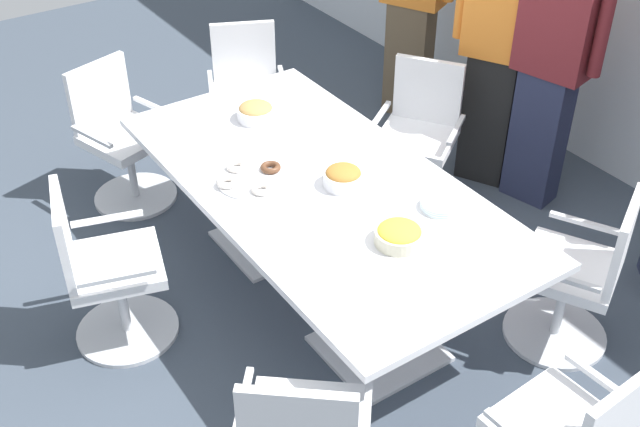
{
  "coord_description": "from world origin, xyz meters",
  "views": [
    {
      "loc": [
        2.82,
        -1.9,
        3.02
      ],
      "look_at": [
        0.0,
        0.0,
        0.55
      ],
      "focal_mm": 44.69,
      "sensor_mm": 36.0,
      "label": 1
    }
  ],
  "objects_px": {
    "office_chair_2": "(418,143)",
    "person_standing_1": "(499,42)",
    "snack_bowl_cookies": "(256,111)",
    "office_chair_4": "(122,142)",
    "office_chair_5": "(106,276)",
    "person_standing_2": "(553,59)",
    "office_chair_3": "(248,100)",
    "donut_platter": "(250,178)",
    "office_chair_1": "(578,280)",
    "snack_bowl_pretzels": "(343,177)",
    "plate_stack": "(441,205)",
    "conference_table": "(320,202)",
    "snack_bowl_chips_yellow": "(399,234)"
  },
  "relations": [
    {
      "from": "plate_stack",
      "to": "donut_platter",
      "type": "bearing_deg",
      "value": -138.32
    },
    {
      "from": "office_chair_4",
      "to": "office_chair_5",
      "type": "distance_m",
      "value": 1.32
    },
    {
      "from": "conference_table",
      "to": "snack_bowl_cookies",
      "type": "xyz_separation_m",
      "value": [
        -0.75,
        0.06,
        0.18
      ]
    },
    {
      "from": "office_chair_3",
      "to": "snack_bowl_cookies",
      "type": "height_order",
      "value": "office_chair_3"
    },
    {
      "from": "person_standing_2",
      "to": "office_chair_3",
      "type": "bearing_deg",
      "value": 25.81
    },
    {
      "from": "person_standing_1",
      "to": "office_chair_5",
      "type": "bearing_deg",
      "value": 63.95
    },
    {
      "from": "conference_table",
      "to": "snack_bowl_pretzels",
      "type": "distance_m",
      "value": 0.22
    },
    {
      "from": "person_standing_2",
      "to": "donut_platter",
      "type": "relative_size",
      "value": 5.11
    },
    {
      "from": "office_chair_4",
      "to": "office_chair_5",
      "type": "height_order",
      "value": "same"
    },
    {
      "from": "office_chair_5",
      "to": "snack_bowl_cookies",
      "type": "distance_m",
      "value": 1.28
    },
    {
      "from": "office_chair_5",
      "to": "snack_bowl_chips_yellow",
      "type": "distance_m",
      "value": 1.5
    },
    {
      "from": "snack_bowl_cookies",
      "to": "donut_platter",
      "type": "distance_m",
      "value": 0.65
    },
    {
      "from": "office_chair_2",
      "to": "donut_platter",
      "type": "distance_m",
      "value": 1.42
    },
    {
      "from": "office_chair_3",
      "to": "snack_bowl_pretzels",
      "type": "relative_size",
      "value": 4.45
    },
    {
      "from": "office_chair_4",
      "to": "snack_bowl_pretzels",
      "type": "relative_size",
      "value": 4.45
    },
    {
      "from": "conference_table",
      "to": "snack_bowl_chips_yellow",
      "type": "bearing_deg",
      "value": 1.95
    },
    {
      "from": "office_chair_5",
      "to": "donut_platter",
      "type": "distance_m",
      "value": 0.88
    },
    {
      "from": "office_chair_2",
      "to": "snack_bowl_cookies",
      "type": "distance_m",
      "value": 1.12
    },
    {
      "from": "office_chair_2",
      "to": "plate_stack",
      "type": "bearing_deg",
      "value": 110.06
    },
    {
      "from": "office_chair_4",
      "to": "snack_bowl_pretzels",
      "type": "distance_m",
      "value": 1.75
    },
    {
      "from": "conference_table",
      "to": "plate_stack",
      "type": "xyz_separation_m",
      "value": [
        0.52,
        0.36,
        0.14
      ]
    },
    {
      "from": "office_chair_1",
      "to": "office_chair_2",
      "type": "height_order",
      "value": "same"
    },
    {
      "from": "office_chair_4",
      "to": "snack_bowl_cookies",
      "type": "distance_m",
      "value": 1.03
    },
    {
      "from": "conference_table",
      "to": "person_standing_2",
      "type": "distance_m",
      "value": 1.73
    },
    {
      "from": "office_chair_2",
      "to": "snack_bowl_pretzels",
      "type": "bearing_deg",
      "value": 84.87
    },
    {
      "from": "conference_table",
      "to": "office_chair_4",
      "type": "height_order",
      "value": "office_chair_4"
    },
    {
      "from": "donut_platter",
      "to": "office_chair_1",
      "type": "bearing_deg",
      "value": 43.16
    },
    {
      "from": "conference_table",
      "to": "office_chair_5",
      "type": "relative_size",
      "value": 2.64
    },
    {
      "from": "conference_table",
      "to": "snack_bowl_cookies",
      "type": "distance_m",
      "value": 0.77
    },
    {
      "from": "office_chair_5",
      "to": "person_standing_1",
      "type": "distance_m",
      "value": 2.75
    },
    {
      "from": "office_chair_2",
      "to": "plate_stack",
      "type": "relative_size",
      "value": 4.6
    },
    {
      "from": "office_chair_2",
      "to": "snack_bowl_cookies",
      "type": "relative_size",
      "value": 4.17
    },
    {
      "from": "office_chair_1",
      "to": "office_chair_3",
      "type": "distance_m",
      "value": 2.62
    },
    {
      "from": "donut_platter",
      "to": "office_chair_5",
      "type": "bearing_deg",
      "value": -98.13
    },
    {
      "from": "plate_stack",
      "to": "person_standing_1",
      "type": "bearing_deg",
      "value": 126.25
    },
    {
      "from": "conference_table",
      "to": "office_chair_3",
      "type": "height_order",
      "value": "office_chair_3"
    },
    {
      "from": "office_chair_4",
      "to": "person_standing_1",
      "type": "bearing_deg",
      "value": 134.8
    },
    {
      "from": "office_chair_1",
      "to": "donut_platter",
      "type": "relative_size",
      "value": 2.5
    },
    {
      "from": "office_chair_2",
      "to": "person_standing_1",
      "type": "distance_m",
      "value": 0.8
    },
    {
      "from": "person_standing_2",
      "to": "office_chair_5",
      "type": "bearing_deg",
      "value": 70.49
    },
    {
      "from": "conference_table",
      "to": "plate_stack",
      "type": "relative_size",
      "value": 12.14
    },
    {
      "from": "donut_platter",
      "to": "person_standing_1",
      "type": "bearing_deg",
      "value": 95.41
    },
    {
      "from": "person_standing_1",
      "to": "plate_stack",
      "type": "bearing_deg",
      "value": 98.78
    },
    {
      "from": "person_standing_2",
      "to": "snack_bowl_chips_yellow",
      "type": "xyz_separation_m",
      "value": [
        0.66,
        -1.68,
        -0.18
      ]
    },
    {
      "from": "snack_bowl_pretzels",
      "to": "person_standing_2",
      "type": "bearing_deg",
      "value": 94.61
    },
    {
      "from": "person_standing_2",
      "to": "snack_bowl_chips_yellow",
      "type": "relative_size",
      "value": 8.11
    },
    {
      "from": "office_chair_3",
      "to": "snack_bowl_pretzels",
      "type": "xyz_separation_m",
      "value": [
        1.65,
        -0.36,
        0.4
      ]
    },
    {
      "from": "office_chair_3",
      "to": "snack_bowl_cookies",
      "type": "xyz_separation_m",
      "value": [
        0.81,
        -0.38,
        0.4
      ]
    },
    {
      "from": "snack_bowl_chips_yellow",
      "to": "conference_table",
      "type": "bearing_deg",
      "value": -178.05
    },
    {
      "from": "snack_bowl_pretzels",
      "to": "plate_stack",
      "type": "xyz_separation_m",
      "value": [
        0.43,
        0.28,
        -0.04
      ]
    }
  ]
}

